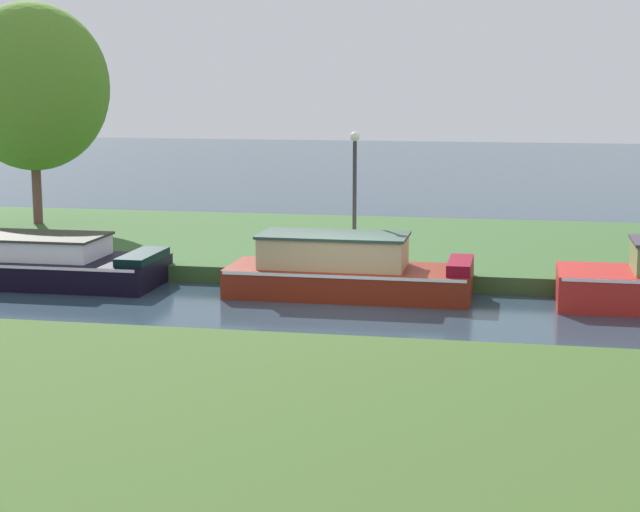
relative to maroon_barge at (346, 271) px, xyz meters
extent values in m
plane|color=#253846|center=(0.21, -1.20, -0.58)|extent=(120.00, 120.00, 0.00)
cube|color=#34572A|center=(0.21, 5.80, -0.38)|extent=(72.00, 10.00, 0.40)
cube|color=#385422|center=(0.21, -10.20, -0.38)|extent=(72.00, 10.00, 0.40)
cube|color=maroon|center=(0.07, 0.00, -0.25)|extent=(5.54, 1.99, 0.66)
cube|color=white|center=(0.07, 0.00, 0.04)|extent=(5.43, 2.02, 0.07)
cube|color=tan|center=(-0.30, 0.00, 0.43)|extent=(3.28, 1.51, 0.70)
cube|color=#23362E|center=(-0.30, 0.00, 0.81)|extent=(3.38, 1.59, 0.06)
cube|color=maroon|center=(2.58, 0.00, 0.21)|extent=(0.52, 1.67, 0.26)
cube|color=black|center=(-4.90, 0.00, 0.16)|extent=(0.69, 1.96, 0.18)
cylinder|color=brown|center=(-11.05, 7.08, 1.23)|extent=(0.29, 0.29, 2.83)
ellipsoid|color=#54842A|center=(-11.05, 7.04, 4.07)|extent=(4.98, 3.21, 5.15)
cylinder|color=#333338|center=(-0.19, 2.29, 1.31)|extent=(0.10, 0.10, 2.98)
sphere|color=white|center=(-0.19, 2.29, 2.92)|extent=(0.24, 0.24, 0.24)
camera|label=1|loc=(3.85, -22.80, 4.33)|focal=57.91mm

